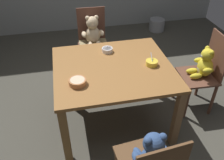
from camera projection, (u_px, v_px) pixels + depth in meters
ground_plane at (113, 119)px, 2.80m from camera, size 5.20×5.20×0.04m
dining_table at (113, 76)px, 2.43m from camera, size 1.16×1.03×0.72m
teddy_chair_near_right at (204, 68)px, 2.66m from camera, size 0.39×0.42×0.93m
teddy_chair_far_center at (93, 38)px, 3.20m from camera, size 0.41×0.39×0.93m
teddy_chair_near_front at (151, 159)px, 1.72m from camera, size 0.45×0.45×0.83m
porridge_bowl_terracotta_near_left at (78, 82)px, 2.12m from camera, size 0.16×0.16×0.05m
porridge_bowl_yellow_near_right at (152, 63)px, 2.37m from camera, size 0.12×0.13×0.11m
porridge_bowl_white_far_center at (107, 50)px, 2.58m from camera, size 0.11×0.11×0.05m
metal_pail at (157, 25)px, 4.64m from camera, size 0.29×0.29×0.22m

